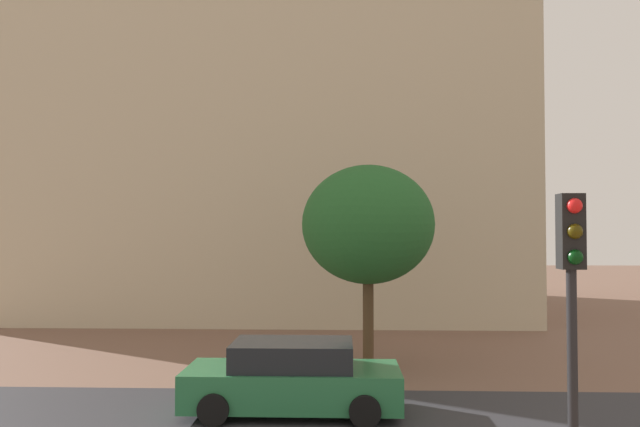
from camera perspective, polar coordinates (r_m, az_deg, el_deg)
name	(u,v)px	position (r m, az deg, el deg)	size (l,w,h in m)	color
landmark_building	(267,98)	(32.89, -4.95, 10.75)	(23.99, 16.04, 36.38)	beige
car_green	(293,378)	(13.52, -2.57, -15.17)	(4.57, 2.09, 1.52)	#287042
traffic_light_pole	(572,302)	(7.87, 22.53, -7.65)	(0.28, 0.34, 4.32)	black
tree_curb_far	(368,225)	(17.42, 4.51, -1.06)	(3.78, 3.78, 5.78)	#4C3823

